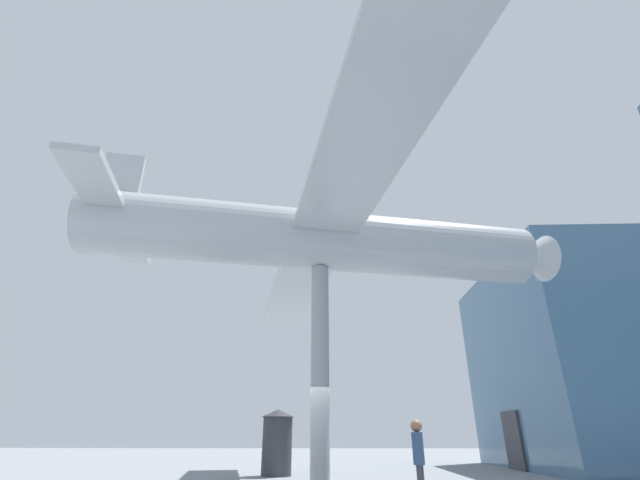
{
  "coord_description": "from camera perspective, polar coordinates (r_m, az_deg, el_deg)",
  "views": [
    {
      "loc": [
        11.95,
        0.39,
        1.37
      ],
      "look_at": [
        0.0,
        0.0,
        6.82
      ],
      "focal_mm": 24.0,
      "sensor_mm": 36.0,
      "label": 1
    }
  ],
  "objects": [
    {
      "name": "support_pylon_central",
      "position": [
        12.06,
        0.0,
        -16.97
      ],
      "size": [
        0.5,
        0.5,
        5.9
      ],
      "color": "#999EA3",
      "rests_on": "ground_plane"
    },
    {
      "name": "suspended_airplane",
      "position": [
        13.17,
        0.6,
        -0.0
      ],
      "size": [
        20.97,
        15.09,
        3.2
      ],
      "rotation": [
        0.0,
        0.0,
        0.23
      ],
      "color": "#B2B7BC",
      "rests_on": "support_pylon_central"
    },
    {
      "name": "visitor_person",
      "position": [
        10.22,
        13.04,
        -26.28
      ],
      "size": [
        0.44,
        0.3,
        1.66
      ],
      "rotation": [
        0.0,
        0.0,
        6.07
      ],
      "color": "#383842",
      "rests_on": "ground_plane"
    },
    {
      "name": "info_kiosk",
      "position": [
        17.62,
        -5.72,
        -25.07
      ],
      "size": [
        1.26,
        1.26,
        2.25
      ],
      "color": "#333338",
      "rests_on": "ground_plane"
    }
  ]
}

